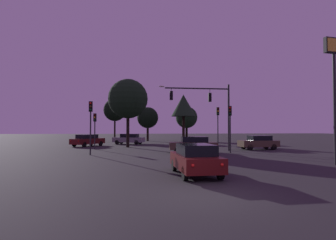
% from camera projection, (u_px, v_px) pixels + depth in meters
% --- Properties ---
extents(ground_plane, '(168.00, 168.00, 0.00)m').
position_uv_depth(ground_plane, '(156.00, 147.00, 33.23)').
color(ground_plane, '#262326').
rests_on(ground_plane, ground).
extents(traffic_signal_mast_arm, '(7.29, 0.38, 6.81)m').
position_uv_depth(traffic_signal_mast_arm, '(208.00, 104.00, 27.21)').
color(traffic_signal_mast_arm, '#232326').
rests_on(traffic_signal_mast_arm, ground).
extents(traffic_light_corner_left, '(0.37, 0.39, 4.39)m').
position_uv_depth(traffic_light_corner_left, '(230.00, 120.00, 25.03)').
color(traffic_light_corner_left, '#232326').
rests_on(traffic_light_corner_left, ground).
extents(traffic_light_corner_right, '(0.31, 0.35, 4.64)m').
position_uv_depth(traffic_light_corner_right, '(91.00, 117.00, 23.14)').
color(traffic_light_corner_right, '#232326').
rests_on(traffic_light_corner_right, ground).
extents(traffic_light_median, '(0.31, 0.36, 4.71)m').
position_uv_depth(traffic_light_median, '(218.00, 119.00, 30.46)').
color(traffic_light_median, '#232326').
rests_on(traffic_light_median, ground).
extents(traffic_light_far_side, '(0.32, 0.36, 3.95)m').
position_uv_depth(traffic_light_far_side, '(95.00, 124.00, 29.46)').
color(traffic_light_far_side, '#232326').
rests_on(traffic_light_far_side, ground).
extents(car_nearside_lane, '(1.95, 4.26, 1.52)m').
position_uv_depth(car_nearside_lane, '(195.00, 159.00, 13.19)').
color(car_nearside_lane, '#4C0F0F').
rests_on(car_nearside_lane, ground).
extents(car_crossing_left, '(4.58, 2.17, 1.52)m').
position_uv_depth(car_crossing_left, '(193.00, 144.00, 25.17)').
color(car_crossing_left, '#473828').
rests_on(car_crossing_left, ground).
extents(car_crossing_right, '(4.20, 1.93, 1.52)m').
position_uv_depth(car_crossing_right, '(259.00, 142.00, 29.05)').
color(car_crossing_right, '#473828').
rests_on(car_crossing_right, ground).
extents(car_far_lane, '(4.77, 3.15, 1.52)m').
position_uv_depth(car_far_lane, '(129.00, 139.00, 38.81)').
color(car_far_lane, gray).
rests_on(car_far_lane, ground).
extents(car_parked_lot, '(4.06, 4.78, 1.52)m').
position_uv_depth(car_parked_lot, '(88.00, 140.00, 34.43)').
color(car_parked_lot, '#4C0F0F').
rests_on(car_parked_lot, ground).
extents(store_sign_illuminated, '(1.42, 0.46, 8.07)m').
position_uv_depth(store_sign_illuminated, '(334.00, 73.00, 16.99)').
color(store_sign_illuminated, '#232326').
rests_on(store_sign_illuminated, ground).
extents(tree_behind_sign, '(3.99, 3.99, 7.82)m').
position_uv_depth(tree_behind_sign, '(183.00, 106.00, 43.44)').
color(tree_behind_sign, black).
rests_on(tree_behind_sign, ground).
extents(tree_left_far, '(3.86, 3.86, 6.20)m').
position_uv_depth(tree_left_far, '(148.00, 118.00, 48.99)').
color(tree_left_far, black).
rests_on(tree_left_far, ground).
extents(tree_center_horizon, '(4.85, 4.85, 8.37)m').
position_uv_depth(tree_center_horizon, '(128.00, 99.00, 32.86)').
color(tree_center_horizon, black).
rests_on(tree_center_horizon, ground).
extents(tree_right_cluster, '(4.09, 4.09, 7.71)m').
position_uv_depth(tree_right_cluster, '(115.00, 110.00, 48.60)').
color(tree_right_cluster, black).
rests_on(tree_right_cluster, ground).
extents(tree_lot_edge, '(4.05, 4.05, 6.39)m').
position_uv_depth(tree_lot_edge, '(187.00, 117.00, 50.00)').
color(tree_lot_edge, black).
rests_on(tree_lot_edge, ground).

